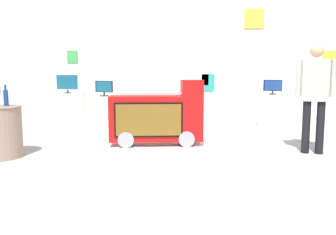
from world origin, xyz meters
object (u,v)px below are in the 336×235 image
object	(u,v)px
main_display_pedestal	(156,155)
tv_on_center_rear	(104,88)
novelty_firetruck_tv	(158,118)
tv_on_right_rear	(273,86)
tv_on_left_rear	(67,83)
display_pedestal_right_rear	(272,111)
display_pedestal_center_rear	(105,114)
bottle_on_side_table	(6,97)
shopper_browsing_near_truck	(315,90)
display_pedestal_left_rear	(68,109)

from	to	relation	value
main_display_pedestal	tv_on_center_rear	bearing A→B (deg)	120.69
tv_on_center_rear	novelty_firetruck_tv	bearing A→B (deg)	-58.90
tv_on_right_rear	tv_on_left_rear	bearing A→B (deg)	-177.94
tv_on_center_rear	display_pedestal_right_rear	distance (m)	3.84
display_pedestal_center_rear	bottle_on_side_table	distance (m)	2.54
tv_on_left_rear	bottle_on_side_table	xyz separation A→B (m)	(0.51, -3.35, -0.13)
shopper_browsing_near_truck	novelty_firetruck_tv	bearing A→B (deg)	-155.93
main_display_pedestal	display_pedestal_right_rear	bearing A→B (deg)	60.71
tv_on_right_rear	shopper_browsing_near_truck	size ratio (longest dim) A/B	0.25
main_display_pedestal	display_pedestal_center_rear	size ratio (longest dim) A/B	2.05
novelty_firetruck_tv	tv_on_right_rear	distance (m)	4.28
novelty_firetruck_tv	tv_on_right_rear	world-z (taller)	novelty_firetruck_tv
tv_on_left_rear	display_pedestal_right_rear	bearing A→B (deg)	2.10
tv_on_left_rear	shopper_browsing_near_truck	size ratio (longest dim) A/B	0.36
novelty_firetruck_tv	tv_on_left_rear	world-z (taller)	tv_on_left_rear
display_pedestal_left_rear	shopper_browsing_near_truck	size ratio (longest dim) A/B	0.51
novelty_firetruck_tv	tv_on_right_rear	bearing A→B (deg)	60.99
novelty_firetruck_tv	display_pedestal_right_rear	world-z (taller)	novelty_firetruck_tv
main_display_pedestal	tv_on_left_rear	bearing A→B (deg)	127.80
main_display_pedestal	shopper_browsing_near_truck	distance (m)	2.62
tv_on_left_rear	tv_on_right_rear	distance (m)	4.86
novelty_firetruck_tv	shopper_browsing_near_truck	bearing A→B (deg)	24.07
display_pedestal_left_rear	display_pedestal_center_rear	size ratio (longest dim) A/B	1.05
display_pedestal_center_rear	display_pedestal_right_rear	bearing A→B (deg)	17.64
display_pedestal_right_rear	bottle_on_side_table	xyz separation A→B (m)	(-4.34, -3.53, 0.50)
display_pedestal_right_rear	bottle_on_side_table	distance (m)	5.62
main_display_pedestal	tv_on_center_rear	world-z (taller)	tv_on_center_rear
tv_on_center_rear	tv_on_right_rear	xyz separation A→B (m)	(3.62, 1.15, 0.01)
main_display_pedestal	novelty_firetruck_tv	xyz separation A→B (m)	(0.03, -0.00, 0.49)
novelty_firetruck_tv	bottle_on_side_table	bearing A→B (deg)	174.94
display_pedestal_left_rear	display_pedestal_center_rear	bearing A→B (deg)	-38.58
tv_on_right_rear	display_pedestal_center_rear	bearing A→B (deg)	-162.42
novelty_firetruck_tv	display_pedestal_left_rear	bearing A→B (deg)	128.02
main_display_pedestal	tv_on_right_rear	distance (m)	4.35
shopper_browsing_near_truck	main_display_pedestal	bearing A→B (deg)	-156.22
main_display_pedestal	novelty_firetruck_tv	size ratio (longest dim) A/B	1.32
display_pedestal_center_rear	display_pedestal_right_rear	distance (m)	3.80
main_display_pedestal	bottle_on_side_table	distance (m)	2.37
tv_on_right_rear	bottle_on_side_table	distance (m)	5.59
display_pedestal_left_rear	tv_on_left_rear	world-z (taller)	tv_on_left_rear
main_display_pedestal	display_pedestal_left_rear	xyz separation A→B (m)	(-2.76, 3.56, 0.24)
main_display_pedestal	display_pedestal_right_rear	world-z (taller)	display_pedestal_right_rear
tv_on_left_rear	display_pedestal_center_rear	xyz separation A→B (m)	(1.23, -0.97, -0.63)
novelty_firetruck_tv	tv_on_right_rear	size ratio (longest dim) A/B	3.09
bottle_on_side_table	main_display_pedestal	bearing A→B (deg)	-5.07
novelty_firetruck_tv	tv_on_left_rear	bearing A→B (deg)	128.05
main_display_pedestal	novelty_firetruck_tv	world-z (taller)	novelty_firetruck_tv
display_pedestal_left_rear	tv_on_right_rear	bearing A→B (deg)	2.00
display_pedestal_left_rear	shopper_browsing_near_truck	xyz separation A→B (m)	(5.03, -2.56, 0.59)
main_display_pedestal	display_pedestal_center_rear	xyz separation A→B (m)	(-1.53, 2.58, 0.24)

